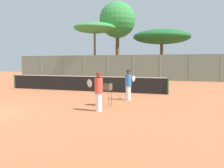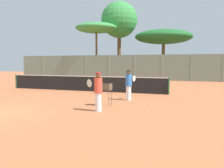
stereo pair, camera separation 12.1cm
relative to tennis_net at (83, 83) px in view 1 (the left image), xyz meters
name	(u,v)px [view 1 (the left image)]	position (x,y,z in m)	size (l,w,h in m)	color
tennis_net	(83,83)	(0.00, 0.00, 0.00)	(11.96, 0.10, 1.07)	#26592D
back_fence	(133,67)	(0.00, 12.94, 0.89)	(31.77, 0.08, 2.90)	gray
tree_0	(95,28)	(-5.78, 14.99, 5.91)	(5.41, 5.41, 7.18)	brown
tree_1	(162,37)	(2.53, 17.29, 4.69)	(7.27, 7.27, 6.17)	brown
tree_2	(117,20)	(-3.79, 18.28, 7.30)	(5.01, 5.01, 10.43)	brown
player_white_outfit	(98,91)	(4.09, -6.69, 0.27)	(0.84, 0.41, 1.59)	white
player_red_cap	(128,85)	(4.33, -3.23, 0.27)	(0.40, 0.85, 1.59)	white
ball_cart	(105,89)	(3.86, -5.36, 0.24)	(0.56, 0.41, 1.04)	brown
tennis_ball_0	(23,97)	(-1.57, -4.40, -0.53)	(0.07, 0.07, 0.07)	#D1E54C
tennis_ball_2	(151,106)	(5.89, -4.86, -0.53)	(0.07, 0.07, 0.07)	#D1E54C
tennis_ball_3	(119,105)	(4.43, -5.10, -0.53)	(0.07, 0.07, 0.07)	#D1E54C
tennis_ball_4	(38,95)	(-1.36, -3.27, -0.53)	(0.07, 0.07, 0.07)	#D1E54C
parked_car	(205,74)	(7.90, 17.17, 0.10)	(4.20, 1.70, 1.60)	#B2B7BC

